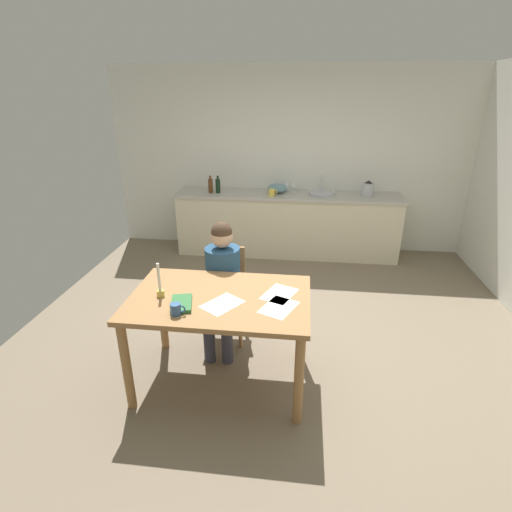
{
  "coord_description": "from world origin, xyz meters",
  "views": [
    {
      "loc": [
        0.21,
        -3.28,
        2.28
      ],
      "look_at": [
        -0.19,
        0.05,
        0.85
      ],
      "focal_mm": 27.71,
      "sensor_mm": 36.0,
      "label": 1
    }
  ],
  "objects_px": {
    "candlestick": "(160,287)",
    "bottle_oil": "(211,186)",
    "mixing_bowl": "(277,188)",
    "wine_glass_by_kettle": "(287,184)",
    "person_seated": "(222,278)",
    "book_magazine": "(182,304)",
    "stovetop_kettle": "(368,189)",
    "teacup_on_counter": "(272,192)",
    "dining_table": "(220,309)",
    "bottle_vinegar": "(218,186)",
    "sink_unit": "(322,193)",
    "coffee_mug": "(176,309)",
    "chair_at_table": "(225,288)",
    "wine_glass_near_sink": "(293,184)"
  },
  "relations": [
    {
      "from": "sink_unit",
      "to": "teacup_on_counter",
      "type": "height_order",
      "value": "sink_unit"
    },
    {
      "from": "coffee_mug",
      "to": "candlestick",
      "type": "xyz_separation_m",
      "value": [
        -0.2,
        0.25,
        0.03
      ]
    },
    {
      "from": "mixing_bowl",
      "to": "sink_unit",
      "type": "bearing_deg",
      "value": -3.64
    },
    {
      "from": "candlestick",
      "to": "bottle_oil",
      "type": "bearing_deg",
      "value": 95.09
    },
    {
      "from": "sink_unit",
      "to": "bottle_vinegar",
      "type": "distance_m",
      "value": 1.47
    },
    {
      "from": "bottle_vinegar",
      "to": "teacup_on_counter",
      "type": "height_order",
      "value": "bottle_vinegar"
    },
    {
      "from": "person_seated",
      "to": "book_magazine",
      "type": "distance_m",
      "value": 0.74
    },
    {
      "from": "dining_table",
      "to": "bottle_oil",
      "type": "bearing_deg",
      "value": 104.12
    },
    {
      "from": "candlestick",
      "to": "book_magazine",
      "type": "relative_size",
      "value": 1.09
    },
    {
      "from": "bottle_vinegar",
      "to": "wine_glass_by_kettle",
      "type": "height_order",
      "value": "bottle_vinegar"
    },
    {
      "from": "chair_at_table",
      "to": "sink_unit",
      "type": "xyz_separation_m",
      "value": [
        0.96,
        2.2,
        0.42
      ]
    },
    {
      "from": "candlestick",
      "to": "wine_glass_by_kettle",
      "type": "bearing_deg",
      "value": 75.17
    },
    {
      "from": "chair_at_table",
      "to": "stovetop_kettle",
      "type": "xyz_separation_m",
      "value": [
        1.59,
        2.2,
        0.5
      ]
    },
    {
      "from": "dining_table",
      "to": "stovetop_kettle",
      "type": "distance_m",
      "value": 3.27
    },
    {
      "from": "coffee_mug",
      "to": "stovetop_kettle",
      "type": "height_order",
      "value": "stovetop_kettle"
    },
    {
      "from": "chair_at_table",
      "to": "person_seated",
      "type": "height_order",
      "value": "person_seated"
    },
    {
      "from": "candlestick",
      "to": "coffee_mug",
      "type": "bearing_deg",
      "value": -50.59
    },
    {
      "from": "chair_at_table",
      "to": "mixing_bowl",
      "type": "xyz_separation_m",
      "value": [
        0.34,
        2.24,
        0.46
      ]
    },
    {
      "from": "stovetop_kettle",
      "to": "book_magazine",
      "type": "bearing_deg",
      "value": -119.78
    },
    {
      "from": "bottle_oil",
      "to": "mixing_bowl",
      "type": "relative_size",
      "value": 0.87
    },
    {
      "from": "wine_glass_near_sink",
      "to": "teacup_on_counter",
      "type": "height_order",
      "value": "wine_glass_near_sink"
    },
    {
      "from": "book_magazine",
      "to": "bottle_vinegar",
      "type": "bearing_deg",
      "value": 82.95
    },
    {
      "from": "bottle_oil",
      "to": "person_seated",
      "type": "bearing_deg",
      "value": -74.87
    },
    {
      "from": "person_seated",
      "to": "teacup_on_counter",
      "type": "distance_m",
      "value": 2.23
    },
    {
      "from": "sink_unit",
      "to": "wine_glass_by_kettle",
      "type": "relative_size",
      "value": 2.34
    },
    {
      "from": "dining_table",
      "to": "bottle_vinegar",
      "type": "xyz_separation_m",
      "value": [
        -0.6,
        2.82,
        0.32
      ]
    },
    {
      "from": "person_seated",
      "to": "wine_glass_near_sink",
      "type": "relative_size",
      "value": 7.76
    },
    {
      "from": "coffee_mug",
      "to": "person_seated",
      "type": "bearing_deg",
      "value": 79.4
    },
    {
      "from": "chair_at_table",
      "to": "candlestick",
      "type": "xyz_separation_m",
      "value": [
        -0.35,
        -0.74,
        0.37
      ]
    },
    {
      "from": "sink_unit",
      "to": "mixing_bowl",
      "type": "distance_m",
      "value": 0.63
    },
    {
      "from": "book_magazine",
      "to": "sink_unit",
      "type": "relative_size",
      "value": 0.71
    },
    {
      "from": "person_seated",
      "to": "bottle_oil",
      "type": "bearing_deg",
      "value": 105.13
    },
    {
      "from": "teacup_on_counter",
      "to": "sink_unit",
      "type": "bearing_deg",
      "value": 12.6
    },
    {
      "from": "mixing_bowl",
      "to": "stovetop_kettle",
      "type": "relative_size",
      "value": 1.27
    },
    {
      "from": "candlestick",
      "to": "book_magazine",
      "type": "height_order",
      "value": "candlestick"
    },
    {
      "from": "chair_at_table",
      "to": "book_magazine",
      "type": "height_order",
      "value": "chair_at_table"
    },
    {
      "from": "candlestick",
      "to": "book_magazine",
      "type": "xyz_separation_m",
      "value": [
        0.2,
        -0.12,
        -0.06
      ]
    },
    {
      "from": "coffee_mug",
      "to": "book_magazine",
      "type": "height_order",
      "value": "coffee_mug"
    },
    {
      "from": "dining_table",
      "to": "bottle_oil",
      "type": "distance_m",
      "value": 2.92
    },
    {
      "from": "mixing_bowl",
      "to": "wine_glass_by_kettle",
      "type": "xyz_separation_m",
      "value": [
        0.13,
        0.11,
        0.05
      ]
    },
    {
      "from": "candlestick",
      "to": "bottle_vinegar",
      "type": "bearing_deg",
      "value": 92.97
    },
    {
      "from": "chair_at_table",
      "to": "wine_glass_by_kettle",
      "type": "xyz_separation_m",
      "value": [
        0.46,
        2.35,
        0.51
      ]
    },
    {
      "from": "candlestick",
      "to": "person_seated",
      "type": "bearing_deg",
      "value": 58.75
    },
    {
      "from": "person_seated",
      "to": "coffee_mug",
      "type": "distance_m",
      "value": 0.87
    },
    {
      "from": "stovetop_kettle",
      "to": "teacup_on_counter",
      "type": "xyz_separation_m",
      "value": [
        -1.32,
        -0.15,
        -0.05
      ]
    },
    {
      "from": "dining_table",
      "to": "wine_glass_near_sink",
      "type": "bearing_deg",
      "value": 81.46
    },
    {
      "from": "bottle_vinegar",
      "to": "stovetop_kettle",
      "type": "distance_m",
      "value": 2.1
    },
    {
      "from": "wine_glass_near_sink",
      "to": "teacup_on_counter",
      "type": "relative_size",
      "value": 1.25
    },
    {
      "from": "person_seated",
      "to": "wine_glass_near_sink",
      "type": "height_order",
      "value": "person_seated"
    },
    {
      "from": "book_magazine",
      "to": "wine_glass_by_kettle",
      "type": "relative_size",
      "value": 1.65
    }
  ]
}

